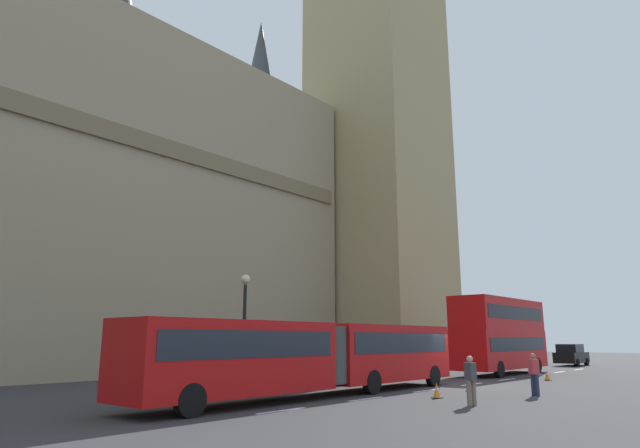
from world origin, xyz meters
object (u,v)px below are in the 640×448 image
(traffic_cone_west, at_px, (437,391))
(traffic_cone_east, at_px, (547,375))
(street_lamp, at_px, (244,322))
(sedan_lead, at_px, (571,355))
(pedestrian_by_kerb, at_px, (534,373))
(pedestrian_near_cones, at_px, (471,379))
(double_decker_bus, at_px, (500,332))
(traffic_cone_middle, at_px, (470,385))
(articulated_bus, at_px, (319,352))

(traffic_cone_west, height_order, traffic_cone_east, same)
(traffic_cone_east, bearing_deg, street_lamp, 150.78)
(sedan_lead, height_order, pedestrian_by_kerb, sedan_lead)
(pedestrian_near_cones, bearing_deg, double_decker_bus, 19.28)
(double_decker_bus, bearing_deg, traffic_cone_west, -166.15)
(sedan_lead, bearing_deg, traffic_cone_west, -172.46)
(traffic_cone_east, bearing_deg, pedestrian_by_kerb, -164.34)
(pedestrian_near_cones, bearing_deg, street_lamp, 96.82)
(double_decker_bus, xyz_separation_m, pedestrian_near_cones, (-17.34, -6.07, -1.80))
(street_lamp, xyz_separation_m, pedestrian_by_kerb, (6.04, -11.07, -2.14))
(pedestrian_by_kerb, bearing_deg, street_lamp, 118.60)
(traffic_cone_middle, height_order, pedestrian_by_kerb, pedestrian_by_kerb)
(pedestrian_by_kerb, bearing_deg, pedestrian_near_cones, 173.99)
(sedan_lead, distance_m, pedestrian_near_cones, 33.62)
(traffic_cone_west, distance_m, pedestrian_by_kerb, 4.32)
(double_decker_bus, xyz_separation_m, traffic_cone_middle, (-12.39, -3.65, -2.43))
(sedan_lead, xyz_separation_m, pedestrian_by_kerb, (-28.25, -6.82, -0.00))
(articulated_bus, relative_size, double_decker_bus, 1.74)
(articulated_bus, xyz_separation_m, pedestrian_by_kerb, (5.89, -6.57, -0.83))
(articulated_bus, xyz_separation_m, traffic_cone_east, (15.05, -4.00, -1.46))
(street_lamp, bearing_deg, sedan_lead, -7.07)
(articulated_bus, height_order, traffic_cone_east, articulated_bus)
(double_decker_bus, xyz_separation_m, street_lamp, (-18.61, 4.50, 0.35))
(articulated_bus, height_order, pedestrian_by_kerb, articulated_bus)
(traffic_cone_east, bearing_deg, pedestrian_near_cones, -171.57)
(pedestrian_near_cones, bearing_deg, articulated_bus, 100.43)
(pedestrian_near_cones, bearing_deg, pedestrian_by_kerb, -6.01)
(sedan_lead, bearing_deg, traffic_cone_middle, -172.09)
(articulated_bus, xyz_separation_m, pedestrian_near_cones, (1.12, -6.06, -0.83))
(articulated_bus, distance_m, traffic_cone_middle, 7.23)
(double_decker_bus, bearing_deg, traffic_cone_east, -130.42)
(sedan_lead, bearing_deg, double_decker_bus, -179.07)
(street_lamp, bearing_deg, pedestrian_near_cones, -83.18)
(double_decker_bus, xyz_separation_m, traffic_cone_west, (-15.94, -3.93, -2.43))
(traffic_cone_east, xyz_separation_m, pedestrian_near_cones, (-13.94, -2.07, 0.63))
(sedan_lead, xyz_separation_m, traffic_cone_east, (-19.08, -4.25, -0.63))
(traffic_cone_east, height_order, street_lamp, street_lamp)
(sedan_lead, height_order, traffic_cone_west, sedan_lead)
(double_decker_bus, height_order, sedan_lead, double_decker_bus)
(articulated_bus, height_order, sedan_lead, articulated_bus)
(articulated_bus, distance_m, street_lamp, 4.70)
(articulated_bus, relative_size, pedestrian_by_kerb, 10.36)
(street_lamp, distance_m, pedestrian_near_cones, 10.86)
(double_decker_bus, distance_m, pedestrian_by_kerb, 14.30)
(double_decker_bus, distance_m, traffic_cone_east, 5.79)
(pedestrian_by_kerb, bearing_deg, articulated_bus, 131.89)
(traffic_cone_middle, height_order, pedestrian_near_cones, pedestrian_near_cones)
(traffic_cone_west, bearing_deg, double_decker_bus, 13.85)
(sedan_lead, distance_m, traffic_cone_west, 31.89)
(articulated_bus, bearing_deg, traffic_cone_east, -14.87)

